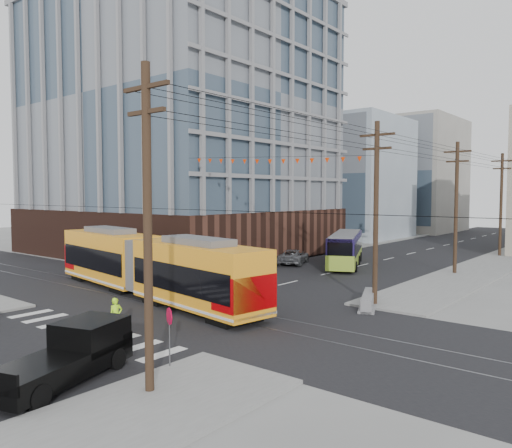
% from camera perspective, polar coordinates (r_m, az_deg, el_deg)
% --- Properties ---
extents(ground, '(160.00, 160.00, 0.00)m').
position_cam_1_polar(ground, '(27.98, -13.45, -10.55)').
color(ground, slate).
extents(office_building, '(30.00, 25.00, 28.60)m').
position_cam_1_polar(office_building, '(59.28, -8.90, 10.77)').
color(office_building, '#381E16').
rests_on(office_building, ground).
extents(bg_bldg_nw_near, '(18.00, 16.00, 18.00)m').
position_cam_1_polar(bg_bldg_nw_near, '(78.63, 9.65, 5.09)').
color(bg_bldg_nw_near, '#8C99A5').
rests_on(bg_bldg_nw_near, ground).
extents(bg_bldg_nw_far, '(16.00, 18.00, 20.00)m').
position_cam_1_polar(bg_bldg_nw_far, '(95.41, 17.18, 5.29)').
color(bg_bldg_nw_far, gray).
rests_on(bg_bldg_nw_far, ground).
extents(utility_pole_near, '(0.30, 0.30, 11.00)m').
position_cam_1_polar(utility_pole_near, '(16.80, -12.28, -0.84)').
color(utility_pole_near, black).
rests_on(utility_pole_near, ground).
extents(streetcar, '(21.40, 6.33, 4.09)m').
position_cam_1_polar(streetcar, '(33.53, -12.21, -4.65)').
color(streetcar, orange).
rests_on(streetcar, ground).
extents(city_bus, '(6.73, 11.15, 3.15)m').
position_cam_1_polar(city_bus, '(47.49, 10.20, -2.81)').
color(city_bus, '#1C1340').
rests_on(city_bus, ground).
extents(pickup_truck, '(3.66, 6.05, 1.93)m').
position_cam_1_polar(pickup_truck, '(19.52, -21.44, -13.97)').
color(pickup_truck, black).
rests_on(pickup_truck, ground).
extents(parked_car_silver, '(1.93, 4.24, 1.35)m').
position_cam_1_polar(parked_car_silver, '(40.49, -3.90, -5.14)').
color(parked_car_silver, gray).
rests_on(parked_car_silver, ground).
extents(parked_car_white, '(2.48, 5.29, 1.49)m').
position_cam_1_polar(parked_car_white, '(42.84, -0.84, -4.56)').
color(parked_car_white, silver).
rests_on(parked_car_white, ground).
extents(parked_car_grey, '(4.07, 5.56, 1.40)m').
position_cam_1_polar(parked_car_grey, '(48.08, 4.29, -3.74)').
color(parked_car_grey, '#595B5F').
rests_on(parked_car_grey, ground).
extents(pedestrian, '(0.56, 0.71, 1.72)m').
position_cam_1_polar(pedestrian, '(25.37, -15.71, -10.05)').
color(pedestrian, '#B5FD1C').
rests_on(pedestrian, ground).
extents(stop_sign, '(0.91, 0.91, 2.26)m').
position_cam_1_polar(stop_sign, '(19.83, -9.86, -13.02)').
color(stop_sign, '#BB002A').
rests_on(stop_sign, ground).
extents(jersey_barrier, '(2.41, 4.09, 0.81)m').
position_cam_1_polar(jersey_barrier, '(30.77, 12.70, -8.48)').
color(jersey_barrier, gray).
rests_on(jersey_barrier, ground).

